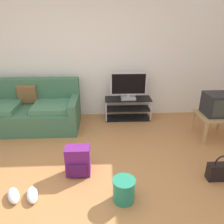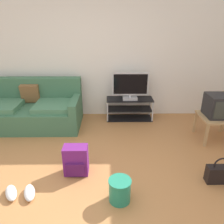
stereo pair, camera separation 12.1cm
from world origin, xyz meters
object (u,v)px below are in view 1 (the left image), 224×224
(handbag, at_px, (221,171))
(tv_stand, at_px, (128,109))
(side_table, at_px, (215,118))
(cleaning_bucket, at_px, (124,189))
(backpack, at_px, (78,161))
(flat_tv, at_px, (128,86))
(sneakers_pair, at_px, (23,195))
(couch, at_px, (29,111))
(crt_tv, at_px, (217,104))

(handbag, bearing_deg, tv_stand, 116.91)
(side_table, xyz_separation_m, cleaning_bucket, (-1.75, -1.43, -0.22))
(backpack, xyz_separation_m, handbag, (1.90, -0.21, -0.07))
(flat_tv, bearing_deg, handbag, -62.83)
(side_table, bearing_deg, backpack, -158.40)
(flat_tv, relative_size, side_table, 1.30)
(sneakers_pair, bearing_deg, couch, 103.58)
(flat_tv, relative_size, crt_tv, 1.77)
(couch, distance_m, sneakers_pair, 2.04)
(handbag, xyz_separation_m, cleaning_bucket, (-1.33, -0.30, 0.02))
(flat_tv, height_order, side_table, flat_tv)
(side_table, xyz_separation_m, crt_tv, (0.00, 0.02, 0.25))
(crt_tv, relative_size, backpack, 1.00)
(side_table, bearing_deg, handbag, -110.41)
(flat_tv, distance_m, crt_tv, 1.67)
(couch, relative_size, flat_tv, 2.65)
(backpack, height_order, cleaning_bucket, backpack)
(side_table, bearing_deg, flat_tv, 149.34)
(backpack, bearing_deg, side_table, 15.14)
(flat_tv, relative_size, sneakers_pair, 1.62)
(handbag, bearing_deg, sneakers_pair, -175.06)
(couch, distance_m, crt_tv, 3.49)
(crt_tv, xyz_separation_m, cleaning_bucket, (-1.75, -1.45, -0.47))
(cleaning_bucket, bearing_deg, flat_tv, 82.32)
(cleaning_bucket, bearing_deg, crt_tv, 39.69)
(side_table, bearing_deg, crt_tv, 90.00)
(tv_stand, relative_size, sneakers_pair, 2.10)
(crt_tv, height_order, backpack, crt_tv)
(couch, height_order, sneakers_pair, couch)
(cleaning_bucket, bearing_deg, couch, 129.33)
(couch, xyz_separation_m, side_table, (3.43, -0.62, 0.06))
(backpack, relative_size, handbag, 1.11)
(side_table, distance_m, crt_tv, 0.25)
(tv_stand, bearing_deg, sneakers_pair, -124.24)
(tv_stand, height_order, side_table, tv_stand)
(flat_tv, bearing_deg, couch, -173.28)
(tv_stand, xyz_separation_m, sneakers_pair, (-1.51, -2.22, -0.18))
(cleaning_bucket, bearing_deg, sneakers_pair, 176.01)
(tv_stand, distance_m, cleaning_bucket, 2.33)
(tv_stand, bearing_deg, backpack, -116.28)
(flat_tv, height_order, handbag, flat_tv)
(side_table, relative_size, crt_tv, 1.36)
(flat_tv, xyz_separation_m, handbag, (1.02, -1.98, -0.60))
(tv_stand, height_order, flat_tv, flat_tv)
(side_table, bearing_deg, sneakers_pair, -155.44)
(handbag, relative_size, sneakers_pair, 0.83)
(couch, height_order, flat_tv, flat_tv)
(flat_tv, xyz_separation_m, side_table, (1.44, -0.85, -0.35))
(couch, xyz_separation_m, flat_tv, (1.99, 0.23, 0.41))
(flat_tv, distance_m, sneakers_pair, 2.76)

